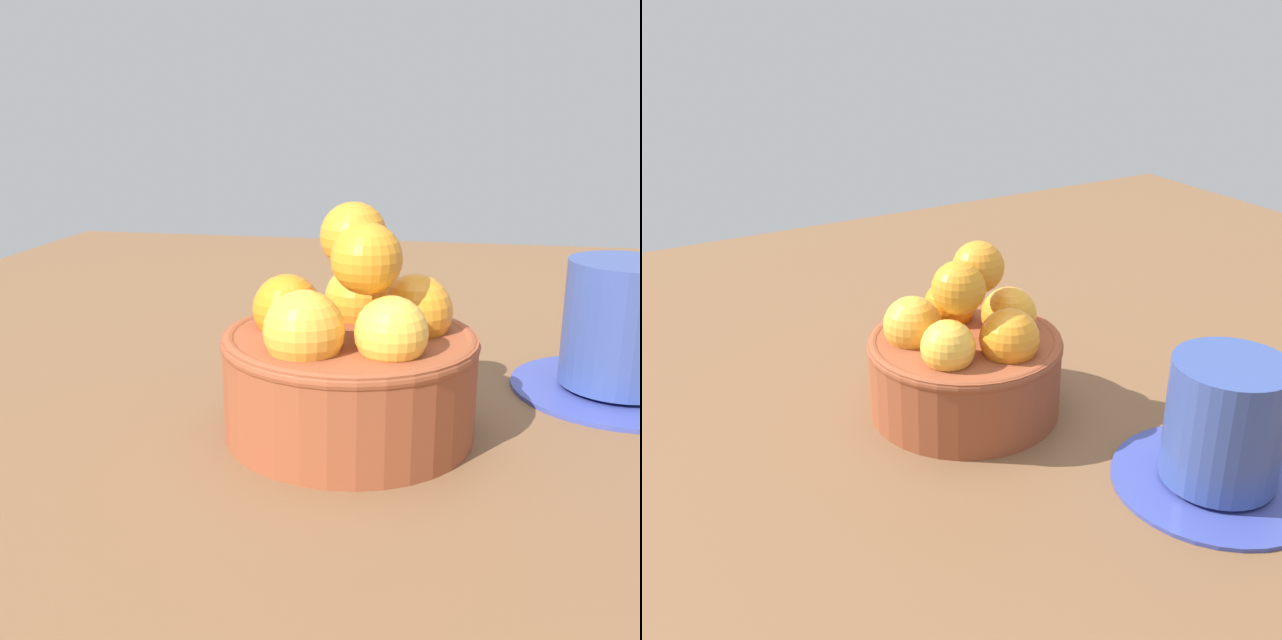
{
  "view_description": "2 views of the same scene",
  "coord_description": "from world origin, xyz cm",
  "views": [
    {
      "loc": [
        40.27,
        5.86,
        18.57
      ],
      "look_at": [
        -0.4,
        -1.82,
        6.7
      ],
      "focal_mm": 41.41,
      "sensor_mm": 36.0,
      "label": 1
    },
    {
      "loc": [
        26.47,
        45.43,
        31.2
      ],
      "look_at": [
        -0.75,
        -1.76,
        6.73
      ],
      "focal_mm": 43.26,
      "sensor_mm": 36.0,
      "label": 2
    }
  ],
  "objects": [
    {
      "name": "ground_plane",
      "position": [
        0.0,
        0.0,
        -2.16
      ],
      "size": [
        133.7,
        103.79,
        4.32
      ],
      "primitive_type": "cube",
      "color": "brown"
    },
    {
      "name": "terracotta_bowl",
      "position": [
        -0.02,
        0.02,
        4.58
      ],
      "size": [
        14.93,
        14.93,
        13.54
      ],
      "color": "brown",
      "rests_on": "ground_plane"
    },
    {
      "name": "coffee_cup",
      "position": [
        -9.63,
        16.91,
        3.98
      ],
      "size": [
        13.9,
        13.9,
        9.08
      ],
      "color": "#374395",
      "rests_on": "ground_plane"
    }
  ]
}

